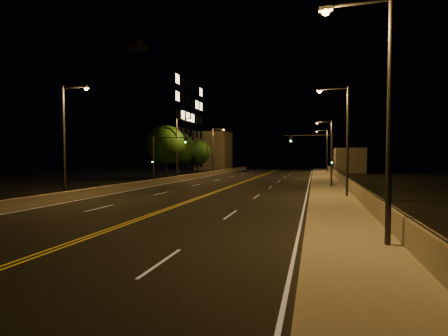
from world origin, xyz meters
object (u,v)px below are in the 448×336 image
(streetlight_5, at_px, (179,144))
(streetlight_4, at_px, (67,134))
(traffic_signal_right, at_px, (322,154))
(streetlight_0, at_px, (381,106))
(streetlight_6, at_px, (214,148))
(tree_1, at_px, (178,148))
(streetlight_2, at_px, (330,145))
(traffic_signal_left, at_px, (161,154))
(building_tower, at_px, (135,112))
(tree_0, at_px, (166,145))
(tree_2, at_px, (198,152))
(streetlight_1, at_px, (344,134))
(streetlight_3, at_px, (326,148))

(streetlight_5, bearing_deg, streetlight_4, -90.00)
(traffic_signal_right, bearing_deg, streetlight_0, -86.23)
(streetlight_5, relative_size, streetlight_6, 1.00)
(streetlight_0, bearing_deg, tree_1, 122.30)
(streetlight_2, xyz_separation_m, tree_1, (-25.34, -0.92, -0.33))
(streetlight_2, relative_size, traffic_signal_left, 1.53)
(streetlight_6, relative_size, building_tower, 0.35)
(streetlight_4, height_order, streetlight_5, same)
(tree_0, bearing_deg, tree_2, 93.62)
(traffic_signal_left, bearing_deg, building_tower, 127.20)
(streetlight_6, xyz_separation_m, tree_0, (-2.69, -16.06, -0.06))
(tree_1, bearing_deg, tree_0, -80.70)
(traffic_signal_right, height_order, tree_2, tree_2)
(tree_1, bearing_deg, streetlight_6, 65.71)
(streetlight_6, xyz_separation_m, tree_2, (-3.74, 0.63, -0.91))
(streetlight_0, relative_size, tree_2, 1.32)
(traffic_signal_right, bearing_deg, streetlight_6, 128.09)
(traffic_signal_right, height_order, tree_0, tree_0)
(streetlight_0, xyz_separation_m, traffic_signal_left, (-20.30, 23.33, -1.47))
(streetlight_4, distance_m, streetlight_5, 22.19)
(streetlight_5, distance_m, tree_0, 3.04)
(streetlight_2, relative_size, tree_1, 1.16)
(streetlight_2, distance_m, streetlight_5, 23.55)
(streetlight_0, bearing_deg, tree_2, 117.03)
(streetlight_4, height_order, tree_0, streetlight_4)
(building_tower, distance_m, tree_0, 19.91)
(streetlight_4, bearing_deg, tree_2, 95.30)
(traffic_signal_left, relative_size, tree_1, 0.76)
(streetlight_1, distance_m, traffic_signal_right, 8.46)
(streetlight_6, bearing_deg, streetlight_1, -57.44)
(streetlight_6, xyz_separation_m, building_tower, (-15.84, -3.02, 7.23))
(streetlight_6, relative_size, traffic_signal_left, 1.53)
(streetlight_4, relative_size, building_tower, 0.35)
(streetlight_1, height_order, streetlight_4, same)
(streetlight_1, xyz_separation_m, streetlight_4, (-21.44, -6.09, 0.00))
(streetlight_5, height_order, streetlight_6, same)
(building_tower, bearing_deg, traffic_signal_right, -32.04)
(tree_0, bearing_deg, tree_1, 99.30)
(streetlight_2, relative_size, streetlight_4, 1.00)
(streetlight_3, relative_size, tree_0, 1.10)
(streetlight_4, bearing_deg, building_tower, 113.38)
(streetlight_0, height_order, streetlight_3, same)
(streetlight_5, xyz_separation_m, traffic_signal_left, (1.14, -7.91, -1.47))
(traffic_signal_right, bearing_deg, streetlight_4, -144.34)
(traffic_signal_right, relative_size, tree_2, 0.86)
(tree_0, distance_m, tree_1, 7.52)
(streetlight_3, relative_size, traffic_signal_left, 1.53)
(streetlight_0, distance_m, streetlight_5, 37.89)
(streetlight_1, bearing_deg, streetlight_3, 90.00)
(streetlight_2, bearing_deg, tree_2, 161.64)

